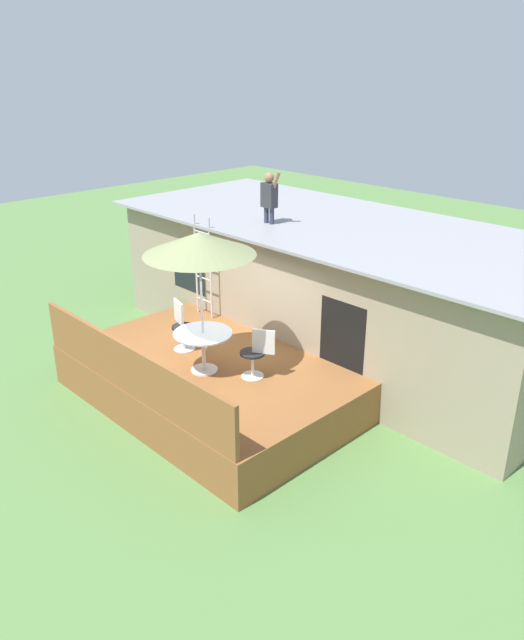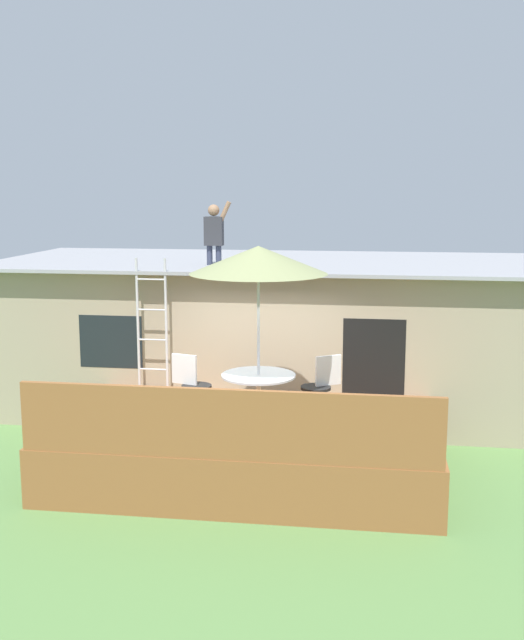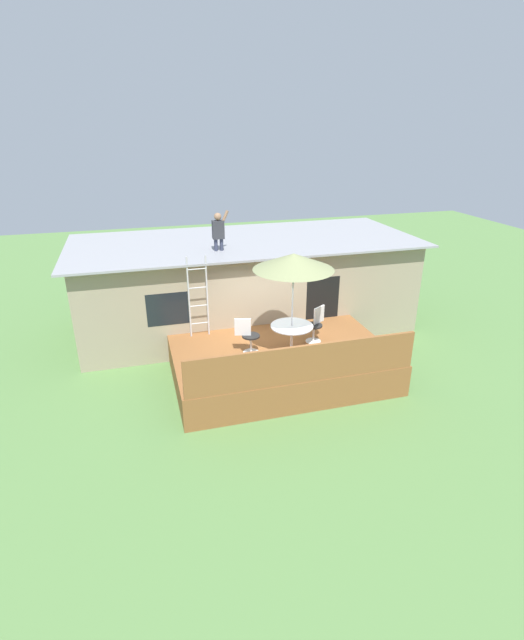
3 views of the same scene
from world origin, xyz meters
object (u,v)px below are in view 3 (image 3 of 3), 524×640
object	(u,v)px
step_ladder	(198,297)
person_figure	(219,229)
patio_umbrella	(294,262)
patio_table	(292,331)
patio_chair_right	(316,325)
patio_chair_left	(248,336)

from	to	relation	value
step_ladder	person_figure	xyz separation A→B (m)	(0.82, 1.16, 1.49)
patio_umbrella	person_figure	bearing A→B (deg)	113.01
patio_table	person_figure	xyz separation A→B (m)	(-1.20, 2.82, 2.01)
step_ladder	person_figure	world-z (taller)	person_figure
step_ladder	patio_chair_right	xyz separation A→B (m)	(2.85, -1.16, -0.64)
patio_table	patio_chair_left	size ratio (longest dim) A/B	1.13
patio_chair_right	patio_table	bearing A→B (deg)	0.00
patio_umbrella	patio_chair_right	xyz separation A→B (m)	(0.83, 0.50, -1.89)
patio_umbrella	step_ladder	bearing A→B (deg)	140.49
patio_umbrella	patio_chair_right	world-z (taller)	patio_umbrella
patio_table	step_ladder	bearing A→B (deg)	140.49
patio_umbrella	person_figure	xyz separation A→B (m)	(-1.20, 2.82, 0.25)
patio_chair_right	patio_umbrella	bearing A→B (deg)	0.00
patio_table	step_ladder	distance (m)	2.66
person_figure	patio_chair_right	xyz separation A→B (m)	(2.03, -2.32, -2.14)
patio_table	patio_chair_right	size ratio (longest dim) A/B	1.13
step_ladder	patio_chair_left	world-z (taller)	step_ladder
patio_chair_left	patio_chair_right	xyz separation A→B (m)	(1.86, 0.20, 0.00)
patio_chair_left	patio_chair_right	bearing A→B (deg)	22.39
patio_table	patio_chair_right	xyz separation A→B (m)	(0.83, 0.50, -0.13)
patio_chair_left	patio_chair_right	distance (m)	1.87
patio_chair_left	step_ladder	bearing A→B (deg)	142.24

